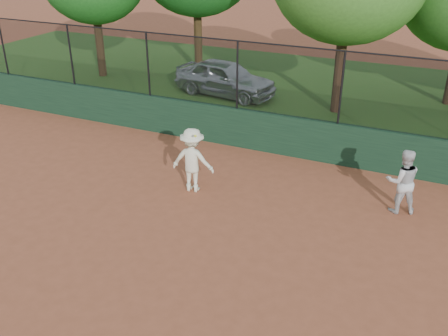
% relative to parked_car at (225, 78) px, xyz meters
% --- Properties ---
extents(ground, '(80.00, 80.00, 0.00)m').
position_rel_parked_car_xyz_m(ground, '(2.86, -10.41, -0.69)').
color(ground, '#994C31').
rests_on(ground, ground).
extents(back_wall, '(26.00, 0.20, 1.20)m').
position_rel_parked_car_xyz_m(back_wall, '(2.86, -4.41, -0.09)').
color(back_wall, '#193823').
rests_on(back_wall, ground).
extents(grass_strip, '(36.00, 12.00, 0.01)m').
position_rel_parked_car_xyz_m(grass_strip, '(2.86, 1.59, -0.69)').
color(grass_strip, '#264D18').
rests_on(grass_strip, ground).
extents(parked_car, '(4.26, 2.22, 1.38)m').
position_rel_parked_car_xyz_m(parked_car, '(0.00, 0.00, 0.00)').
color(parked_car, '#A9ADB3').
rests_on(parked_car, ground).
extents(player_second, '(0.93, 0.83, 1.57)m').
position_rel_parked_car_xyz_m(player_second, '(7.35, -6.38, 0.10)').
color(player_second, silver).
rests_on(player_second, ground).
extents(player_main, '(1.15, 0.79, 1.71)m').
position_rel_parked_car_xyz_m(player_main, '(2.46, -7.45, 0.14)').
color(player_main, '#EAE8C7').
rests_on(player_main, ground).
extents(fence_assembly, '(26.00, 0.06, 2.00)m').
position_rel_parked_car_xyz_m(fence_assembly, '(2.84, -4.41, 1.54)').
color(fence_assembly, black).
rests_on(fence_assembly, back_wall).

